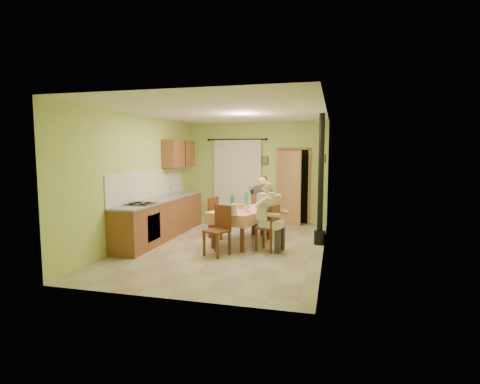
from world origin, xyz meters
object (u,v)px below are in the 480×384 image
(chair_right, at_px, (268,237))
(man_right, at_px, (267,208))
(dining_table, at_px, (242,226))
(chair_left, at_px, (219,225))
(man_far, at_px, (262,198))
(chair_near, at_px, (217,240))
(stove_flue, at_px, (320,197))
(chair_far, at_px, (262,222))

(chair_right, xyz_separation_m, man_right, (-0.01, 0.00, 0.59))
(dining_table, height_order, chair_left, chair_left)
(chair_right, distance_m, man_far, 1.67)
(chair_near, distance_m, stove_flue, 2.44)
(chair_left, bearing_deg, man_far, 143.70)
(chair_near, bearing_deg, chair_left, -49.75)
(chair_near, relative_size, stove_flue, 0.34)
(chair_near, relative_size, chair_left, 1.03)
(chair_near, xyz_separation_m, chair_left, (-0.42, 1.43, -0.00))
(chair_left, xyz_separation_m, stove_flue, (2.30, -0.07, 0.74))
(chair_left, bearing_deg, chair_near, 34.91)
(man_far, distance_m, man_right, 1.56)
(chair_near, xyz_separation_m, man_right, (0.88, 0.56, 0.59))
(chair_near, xyz_separation_m, chair_right, (0.89, 0.56, -0.00))
(dining_table, xyz_separation_m, chair_near, (-0.24, -1.02, -0.09))
(man_right, relative_size, stove_flue, 0.50)
(stove_flue, bearing_deg, man_far, 153.50)
(chair_far, bearing_deg, chair_left, -140.07)
(chair_left, bearing_deg, man_right, 74.66)
(chair_right, distance_m, chair_left, 1.58)
(dining_table, xyz_separation_m, man_far, (0.23, 1.05, 0.50))
(dining_table, bearing_deg, chair_near, -89.41)
(chair_near, relative_size, chair_right, 1.03)
(chair_far, bearing_deg, chair_near, -97.77)
(chair_far, distance_m, stove_flue, 1.73)
(man_right, bearing_deg, chair_far, 31.47)
(chair_right, xyz_separation_m, stove_flue, (0.99, 0.81, 0.74))
(man_right, height_order, stove_flue, stove_flue)
(chair_right, relative_size, chair_left, 1.00)
(chair_left, bearing_deg, chair_far, 143.12)
(man_right, bearing_deg, stove_flue, -34.94)
(man_right, xyz_separation_m, stove_flue, (1.00, 0.80, 0.15))
(dining_table, relative_size, chair_near, 1.82)
(chair_left, bearing_deg, chair_right, 74.80)
(chair_far, bearing_deg, man_right, -69.60)
(chair_near, distance_m, chair_left, 1.49)
(dining_table, height_order, chair_right, chair_right)
(chair_near, bearing_deg, man_far, -79.19)
(dining_table, height_order, stove_flue, stove_flue)
(dining_table, distance_m, chair_near, 1.05)
(chair_far, bearing_deg, stove_flue, -20.73)
(chair_far, xyz_separation_m, chair_near, (-0.48, -2.05, -0.00))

